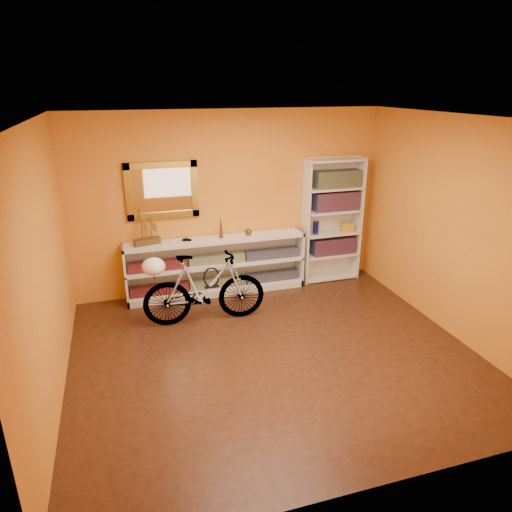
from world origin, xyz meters
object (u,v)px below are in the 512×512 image
object	(u,v)px
console_unit	(217,266)
helmet	(153,267)
bookcase	(332,221)
bicycle	(204,288)

from	to	relation	value
console_unit	helmet	xyz separation A→B (m)	(-0.94, -0.79, 0.40)
console_unit	helmet	size ratio (longest dim) A/B	9.05
bookcase	bicycle	distance (m)	2.36
console_unit	bookcase	bearing A→B (deg)	0.79
console_unit	bicycle	distance (m)	0.88
bookcase	helmet	distance (m)	2.88
console_unit	bookcase	xyz separation A→B (m)	(1.81, 0.03, 0.52)
console_unit	bookcase	world-z (taller)	bookcase
bicycle	helmet	bearing A→B (deg)	90.00
console_unit	helmet	world-z (taller)	helmet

